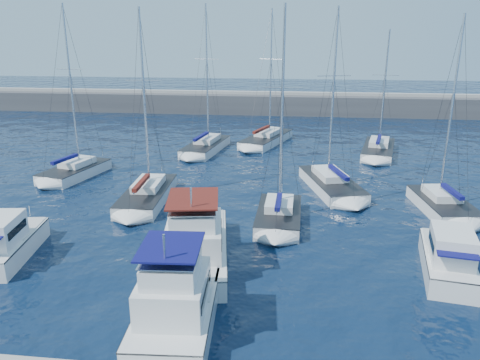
# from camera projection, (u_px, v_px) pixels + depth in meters

# --- Properties ---
(ground) EXTENTS (220.00, 220.00, 0.00)m
(ground) POSITION_uv_depth(u_px,v_px,m) (229.00, 261.00, 27.03)
(ground) COLOR black
(ground) RESTS_ON ground
(breakwater) EXTENTS (160.00, 6.00, 4.45)m
(breakwater) POSITION_uv_depth(u_px,v_px,m) (273.00, 106.00, 75.93)
(breakwater) COLOR #424244
(breakwater) RESTS_ON ground
(motor_yacht_port_outer) EXTENTS (3.43, 6.56, 3.20)m
(motor_yacht_port_outer) POSITION_uv_depth(u_px,v_px,m) (5.00, 244.00, 27.02)
(motor_yacht_port_outer) COLOR silver
(motor_yacht_port_outer) RESTS_ON ground
(motor_yacht_port_inner) EXTENTS (4.97, 9.87, 4.69)m
(motor_yacht_port_inner) POSITION_uv_depth(u_px,v_px,m) (195.00, 245.00, 26.47)
(motor_yacht_port_inner) COLOR silver
(motor_yacht_port_inner) RESTS_ON ground
(motor_yacht_stbd_inner) EXTENTS (3.80, 8.22, 4.69)m
(motor_yacht_stbd_inner) POSITION_uv_depth(u_px,v_px,m) (177.00, 302.00, 20.87)
(motor_yacht_stbd_inner) COLOR silver
(motor_yacht_stbd_inner) RESTS_ON ground
(motor_yacht_stbd_outer) EXTENTS (3.46, 6.66, 3.20)m
(motor_yacht_stbd_outer) POSITION_uv_depth(u_px,v_px,m) (448.00, 259.00, 25.19)
(motor_yacht_stbd_outer) COLOR silver
(motor_yacht_stbd_outer) RESTS_ON ground
(sailboat_mid_a) EXTENTS (4.62, 7.55, 15.30)m
(sailboat_mid_a) POSITION_uv_depth(u_px,v_px,m) (75.00, 171.00, 42.63)
(sailboat_mid_a) COLOR silver
(sailboat_mid_a) RESTS_ON ground
(sailboat_mid_b) EXTENTS (3.45, 8.61, 14.72)m
(sailboat_mid_b) POSITION_uv_depth(u_px,v_px,m) (147.00, 194.00, 36.50)
(sailboat_mid_b) COLOR silver
(sailboat_mid_b) RESTS_ON ground
(sailboat_mid_c) EXTENTS (3.09, 6.61, 14.71)m
(sailboat_mid_c) POSITION_uv_depth(u_px,v_px,m) (279.00, 215.00, 32.29)
(sailboat_mid_c) COLOR silver
(sailboat_mid_c) RESTS_ON ground
(sailboat_mid_d) EXTENTS (5.39, 9.18, 14.90)m
(sailboat_mid_d) POSITION_uv_depth(u_px,v_px,m) (331.00, 184.00, 39.06)
(sailboat_mid_d) COLOR silver
(sailboat_mid_d) RESTS_ON ground
(sailboat_mid_e) EXTENTS (3.86, 7.18, 14.19)m
(sailboat_mid_e) POSITION_uv_depth(u_px,v_px,m) (443.00, 205.00, 34.35)
(sailboat_mid_e) COLOR silver
(sailboat_mid_e) RESTS_ON ground
(sailboat_back_a) EXTENTS (4.40, 9.17, 15.82)m
(sailboat_back_a) POSITION_uv_depth(u_px,v_px,m) (206.00, 146.00, 51.83)
(sailboat_back_a) COLOR silver
(sailboat_back_a) RESTS_ON ground
(sailboat_back_b) EXTENTS (6.12, 9.99, 15.49)m
(sailboat_back_b) POSITION_uv_depth(u_px,v_px,m) (267.00, 139.00, 55.38)
(sailboat_back_b) COLOR silver
(sailboat_back_b) RESTS_ON ground
(sailboat_back_c) EXTENTS (4.90, 9.26, 13.26)m
(sailboat_back_c) POSITION_uv_depth(u_px,v_px,m) (378.00, 150.00, 50.45)
(sailboat_back_c) COLOR silver
(sailboat_back_c) RESTS_ON ground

